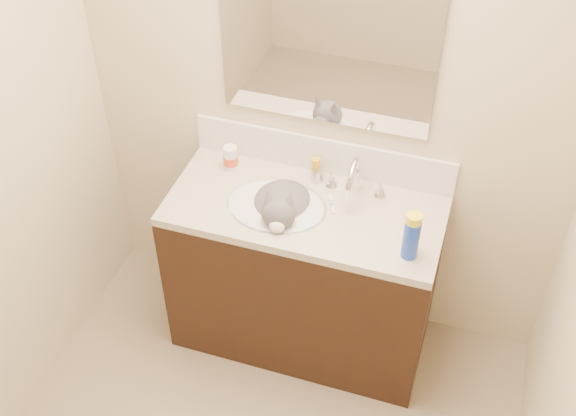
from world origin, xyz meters
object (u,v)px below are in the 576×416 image
Objects in this scene: vanity_cabinet at (303,278)px; spray_can at (411,239)px; cat at (282,209)px; faucet at (354,181)px; silver_jar at (317,175)px; pill_bottle at (231,158)px; amber_bottle at (316,168)px; basin at (276,218)px.

spray_can is at bearing -17.26° from vanity_cabinet.
faucet is at bearing 15.77° from cat.
cat is at bearing -117.21° from silver_jar.
pill_bottle is 1.87× the size of silver_jar.
vanity_cabinet is at bearing -85.87° from amber_bottle.
pill_bottle is 0.93m from spray_can.
pill_bottle is at bearing 138.81° from cat.
cat is 0.35m from pill_bottle.
spray_can is at bearing -18.98° from pill_bottle.
pill_bottle reaches higher than amber_bottle.
vanity_cabinet is at bearing -20.99° from pill_bottle.
silver_jar is 0.64× the size of amber_bottle.
vanity_cabinet is 0.52m from silver_jar.
basin is 1.08× the size of cat.
silver_jar is at bearing 89.41° from vanity_cabinet.
silver_jar reaches higher than basin.
amber_bottle is at bearing 120.69° from silver_jar.
faucet is 2.87× the size of amber_bottle.
cat reaches higher than pill_bottle.
silver_jar is at bearing 4.68° from pill_bottle.
cat reaches higher than silver_jar.
amber_bottle is (0.39, 0.06, -0.01)m from pill_bottle.
vanity_cabinet is 0.67m from pill_bottle.
cat reaches higher than amber_bottle.
spray_can reaches higher than vanity_cabinet.
vanity_cabinet is 10.28× the size of pill_bottle.
basin reaches higher than vanity_cabinet.
faucet reaches higher than silver_jar.
cat is at bearing 166.72° from spray_can.
spray_can reaches higher than cat.
cat is at bearing -28.92° from pill_bottle.
pill_bottle is at bearing 161.02° from spray_can.
basin is at bearing -165.96° from vanity_cabinet.
cat is at bearing 42.15° from basin.
basin is 0.36m from pill_bottle.
spray_can reaches higher than silver_jar.
basin is 7.19× the size of silver_jar.
basin is 0.38m from faucet.
faucet reaches higher than spray_can.
faucet is 0.67× the size of cat.
amber_bottle is (-0.02, 0.03, 0.02)m from silver_jar.
amber_bottle is at bearing 94.13° from vanity_cabinet.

